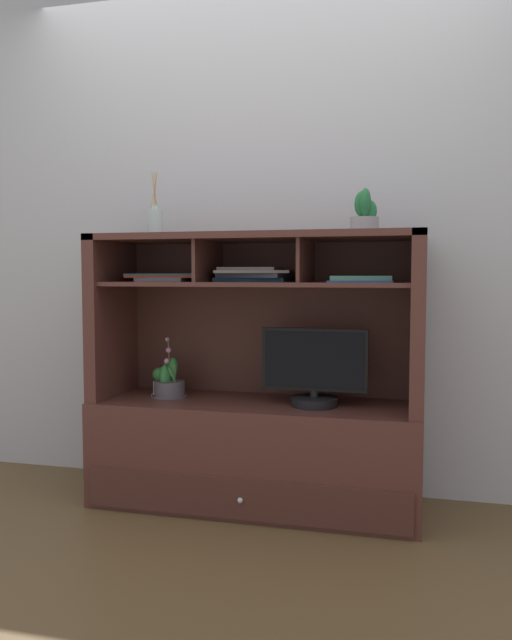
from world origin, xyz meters
name	(u,v)px	position (x,y,z in m)	size (l,w,h in m)	color
floor_plane	(256,505)	(0.00, 0.00, -0.01)	(6.00, 6.00, 0.02)	brown
back_wall	(270,210)	(0.00, 0.29, 1.40)	(6.00, 0.02, 2.80)	#B1B3B7
media_console	(256,420)	(0.00, 0.01, 0.40)	(1.51, 0.54, 1.26)	#4E2922
tv_monitor	(314,372)	(0.28, -0.03, 0.64)	(0.48, 0.21, 0.35)	black
potted_orchid	(170,388)	(-0.44, 0.01, 0.53)	(0.17, 0.17, 0.29)	#514850
potted_fern	(167,382)	(-0.46, 0.03, 0.56)	(0.16, 0.16, 0.19)	beige
magazine_stack_left	(360,279)	(0.48, -0.03, 1.06)	(0.29, 0.28, 0.03)	navy
magazine_stack_centre	(254,274)	(-0.02, 0.05, 1.08)	(0.38, 0.36, 0.07)	#2C4F77
magazine_stack_right	(166,277)	(-0.45, 0.02, 1.06)	(0.36, 0.27, 0.04)	slate
diffuser_bottle	(155,222)	(-0.49, -0.01, 1.33)	(0.07, 0.07, 0.30)	#AAC1BC
potted_succulent	(365,215)	(0.49, -0.02, 1.33)	(0.14, 0.14, 0.19)	gray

